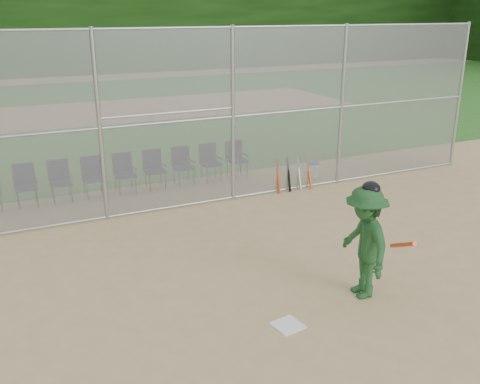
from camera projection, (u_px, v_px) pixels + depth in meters
name	position (u px, v px, depth m)	size (l,w,h in m)	color
ground	(310.00, 308.00, 8.12)	(100.00, 100.00, 0.00)	tan
grass_strip	(90.00, 113.00, 23.51)	(100.00, 100.00, 0.00)	#245D1C
dirt_patch_far	(90.00, 113.00, 23.51)	(24.00, 24.00, 0.00)	tan
backstop_fence	(191.00, 117.00, 11.73)	(16.09, 0.09, 4.00)	gray
home_plate	(288.00, 325.00, 7.67)	(0.39, 0.39, 0.02)	white
batter_at_plate	(364.00, 242.00, 8.23)	(0.99, 1.42, 1.89)	#1D4921
water_cooler	(313.00, 169.00, 14.48)	(0.32, 0.32, 0.41)	white
spare_bats	(294.00, 174.00, 13.33)	(0.96, 0.31, 0.85)	#D84C14
chair_1	(26.00, 186.00, 12.21)	(0.54, 0.52, 0.96)	black
chair_2	(61.00, 182.00, 12.52)	(0.54, 0.52, 0.96)	black
chair_3	(94.00, 178.00, 12.82)	(0.54, 0.52, 0.96)	black
chair_4	(125.00, 174.00, 13.13)	(0.54, 0.52, 0.96)	black
chair_5	(155.00, 170.00, 13.44)	(0.54, 0.52, 0.96)	black
chair_6	(184.00, 166.00, 13.75)	(0.54, 0.52, 0.96)	black
chair_7	(211.00, 163.00, 14.06)	(0.54, 0.52, 0.96)	black
chair_8	(237.00, 160.00, 14.37)	(0.54, 0.52, 0.96)	black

